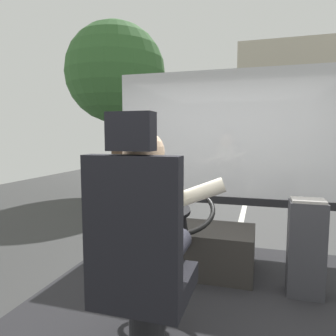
{
  "coord_description": "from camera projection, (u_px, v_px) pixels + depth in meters",
  "views": [
    {
      "loc": [
        0.36,
        -1.87,
        1.85
      ],
      "look_at": [
        -0.54,
        1.14,
        1.52
      ],
      "focal_mm": 33.3,
      "sensor_mm": 36.0,
      "label": 1
    }
  ],
  "objects": [
    {
      "name": "steering_console",
      "position": [
        192.0,
        246.0,
        2.86
      ],
      "size": [
        1.1,
        0.98,
        0.79
      ],
      "color": "#282623",
      "rests_on": "bus_floor"
    },
    {
      "name": "driver_seat",
      "position": [
        141.0,
        263.0,
        1.61
      ],
      "size": [
        0.48,
        0.48,
        1.35
      ],
      "color": "black",
      "rests_on": "bus_floor"
    },
    {
      "name": "street_tree",
      "position": [
        116.0,
        74.0,
        9.94
      ],
      "size": [
        3.16,
        3.16,
        5.41
      ],
      "color": "#4C3828",
      "rests_on": "ground"
    },
    {
      "name": "ground",
      "position": [
        248.0,
        191.0,
        10.47
      ],
      "size": [
        18.0,
        44.0,
        0.06
      ],
      "color": "#323232"
    },
    {
      "name": "bus_driver",
      "position": [
        148.0,
        221.0,
        1.69
      ],
      "size": [
        0.8,
        0.62,
        0.78
      ],
      "color": "#282833",
      "rests_on": "driver_seat"
    },
    {
      "name": "fare_box",
      "position": [
        306.0,
        248.0,
        2.39
      ],
      "size": [
        0.27,
        0.2,
        0.76
      ],
      "color": "#333338",
      "rests_on": "bus_floor"
    },
    {
      "name": "windshield_panel",
      "position": [
        227.0,
        153.0,
        3.45
      ],
      "size": [
        2.5,
        0.08,
        1.48
      ],
      "color": "silver"
    }
  ]
}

